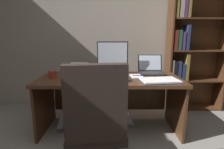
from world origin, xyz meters
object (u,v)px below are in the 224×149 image
(keyboard, at_px, (112,79))
(coffee_mug, at_px, (52,74))
(office_chair, at_px, (95,131))
(notepad, at_px, (136,76))
(monitor, at_px, (112,58))
(reading_stand_with_book, at_px, (77,68))
(computer_mouse, at_px, (87,79))
(pen, at_px, (138,75))
(bookshelf, at_px, (188,51))
(desk, at_px, (109,90))
(laptop, at_px, (151,70))
(open_binder, at_px, (159,80))

(keyboard, relative_size, coffee_mug, 4.59)
(office_chair, xyz_separation_m, coffee_mug, (-0.61, 0.78, 0.32))
(keyboard, bearing_deg, notepad, 32.63)
(monitor, height_order, keyboard, monitor)
(reading_stand_with_book, distance_m, coffee_mug, 0.42)
(keyboard, height_order, coffee_mug, coffee_mug)
(computer_mouse, distance_m, pen, 0.66)
(keyboard, bearing_deg, office_chair, -102.57)
(bookshelf, distance_m, coffee_mug, 2.15)
(desk, bearing_deg, laptop, 17.05)
(office_chair, height_order, open_binder, office_chair)
(bookshelf, height_order, computer_mouse, bookshelf)
(bookshelf, xyz_separation_m, monitor, (-1.25, -0.48, -0.05))
(coffee_mug, bearing_deg, bookshelf, 20.23)
(office_chair, height_order, computer_mouse, office_chair)
(notepad, bearing_deg, open_binder, -46.74)
(laptop, xyz_separation_m, reading_stand_with_book, (-1.04, 0.06, 0.01))
(bookshelf, xyz_separation_m, reading_stand_with_book, (-1.75, -0.41, -0.20))
(office_chair, relative_size, coffee_mug, 11.19)
(computer_mouse, bearing_deg, open_binder, -3.40)
(keyboard, distance_m, pen, 0.38)
(open_binder, bearing_deg, notepad, 126.46)
(open_binder, xyz_separation_m, coffee_mug, (-1.30, 0.18, 0.03))
(keyboard, height_order, open_binder, same)
(bookshelf, relative_size, monitor, 4.50)
(office_chair, xyz_separation_m, notepad, (0.45, 0.85, 0.28))
(coffee_mug, bearing_deg, open_binder, -7.94)
(laptop, bearing_deg, office_chair, -123.24)
(desk, distance_m, computer_mouse, 0.40)
(notepad, height_order, coffee_mug, coffee_mug)
(laptop, height_order, notepad, laptop)
(desk, distance_m, office_chair, 0.88)
(laptop, bearing_deg, desk, -162.95)
(pen, relative_size, coffee_mug, 1.53)
(laptop, height_order, reading_stand_with_book, laptop)
(monitor, distance_m, computer_mouse, 0.53)
(bookshelf, height_order, coffee_mug, bookshelf)
(laptop, relative_size, keyboard, 0.82)
(computer_mouse, xyz_separation_m, coffee_mug, (-0.46, 0.13, 0.02))
(office_chair, distance_m, coffee_mug, 1.04)
(desk, distance_m, laptop, 0.65)
(open_binder, bearing_deg, pen, 123.90)
(coffee_mug, bearing_deg, computer_mouse, -16.01)
(laptop, distance_m, coffee_mug, 1.32)
(monitor, relative_size, computer_mouse, 4.24)
(office_chair, distance_m, pen, 1.01)
(laptop, bearing_deg, computer_mouse, -154.80)
(reading_stand_with_book, height_order, notepad, reading_stand_with_book)
(reading_stand_with_book, bearing_deg, bookshelf, 13.27)
(laptop, bearing_deg, open_binder, -89.86)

